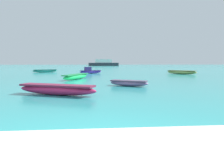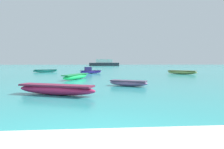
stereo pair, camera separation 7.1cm
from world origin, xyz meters
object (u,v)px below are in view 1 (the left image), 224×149
distant_ferry (104,63)px  moored_boat_3 (57,89)px  moored_boat_1 (129,83)px  moored_boat_4 (182,72)px  moored_boat_0 (90,71)px  moored_boat_5 (45,71)px  moored_boat_2 (76,76)px

distant_ferry → moored_boat_3: bearing=-94.0°
moored_boat_1 → moored_boat_4: 14.36m
moored_boat_1 → moored_boat_0: bearing=128.2°
moored_boat_1 → moored_boat_5: (-9.30, 17.62, 0.03)m
moored_boat_3 → moored_boat_4: bearing=71.7°
moored_boat_4 → distant_ferry: 60.47m
moored_boat_0 → distant_ferry: 57.80m
moored_boat_0 → moored_boat_1: bearing=-104.1°
moored_boat_2 → moored_boat_3: (-0.09, -8.18, 0.01)m
moored_boat_1 → moored_boat_2: (-3.67, 5.17, 0.05)m
moored_boat_0 → moored_boat_4: 11.47m
moored_boat_1 → moored_boat_3: (-3.76, -3.01, 0.06)m
moored_boat_3 → moored_boat_0: bearing=108.3°
moored_boat_4 → distant_ferry: (-7.09, 60.05, 0.86)m
moored_boat_2 → distant_ferry: size_ratio=0.32×
moored_boat_0 → moored_boat_5: (-6.60, 3.66, -0.07)m
moored_boat_5 → moored_boat_1: bearing=-82.8°
moored_boat_5 → moored_boat_3: bearing=-95.6°
moored_boat_5 → distant_ferry: distant_ferry is taller
moored_boat_0 → moored_boat_1: moored_boat_0 is taller
moored_boat_0 → moored_boat_4: size_ratio=0.93×
moored_boat_0 → distant_ferry: (4.12, 57.64, 0.81)m
moored_boat_2 → distant_ferry: distant_ferry is taller
moored_boat_4 → moored_boat_2: bearing=-108.5°
moored_boat_4 → moored_boat_1: bearing=-82.5°
moored_boat_0 → moored_boat_4: moored_boat_0 is taller
moored_boat_0 → moored_boat_3: (-1.05, -16.97, -0.04)m
moored_boat_3 → distant_ferry: bearing=107.8°
moored_boat_0 → moored_boat_3: moored_boat_0 is taller
moored_boat_2 → moored_boat_3: bearing=-157.7°
moored_boat_0 → moored_boat_1: size_ratio=1.22×
moored_boat_5 → moored_boat_0: bearing=-49.6°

